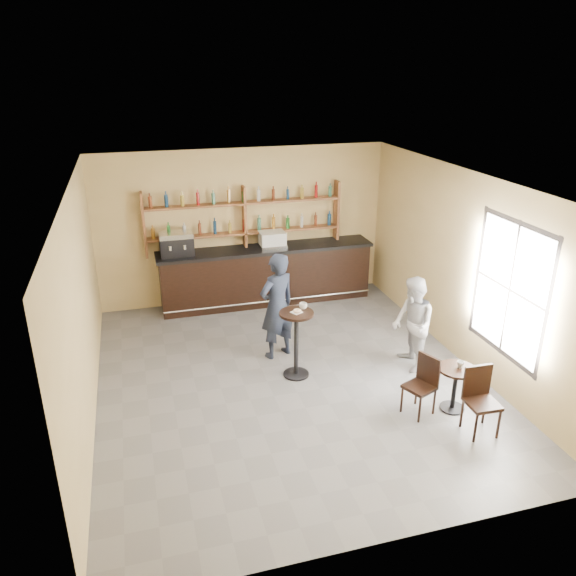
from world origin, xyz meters
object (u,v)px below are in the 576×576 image
object	(u,v)px
espresso_machine	(177,244)
man_main	(277,306)
pedestal_table	(296,344)
chair_south	(482,403)
patron_second	(412,324)
pastry_case	(272,239)
bar_counter	(266,275)
chair_west	(419,386)
cafe_table	(454,389)

from	to	relation	value
espresso_machine	man_main	xyz separation A→B (m)	(1.43, -2.34, -0.51)
pedestal_table	chair_south	distance (m)	2.94
chair_south	patron_second	bearing A→B (deg)	94.88
pastry_case	bar_counter	bearing A→B (deg)	-178.41
espresso_machine	chair_west	world-z (taller)	espresso_machine
espresso_machine	man_main	bearing A→B (deg)	-58.82
espresso_machine	cafe_table	world-z (taller)	espresso_machine
man_main	patron_second	distance (m)	2.26
patron_second	bar_counter	bearing A→B (deg)	-147.16
man_main	patron_second	world-z (taller)	man_main
bar_counter	pedestal_table	bearing A→B (deg)	-94.69
espresso_machine	pastry_case	distance (m)	1.94
chair_south	patron_second	world-z (taller)	patron_second
pedestal_table	man_main	distance (m)	0.83
bar_counter	man_main	size ratio (longest dim) A/B	2.39
cafe_table	espresso_machine	bearing A→B (deg)	127.12
bar_counter	espresso_machine	world-z (taller)	espresso_machine
espresso_machine	cafe_table	distance (m)	5.91
espresso_machine	patron_second	distance (m)	4.85
chair_west	chair_south	world-z (taller)	chair_south
chair_west	bar_counter	bearing A→B (deg)	171.21
patron_second	espresso_machine	bearing A→B (deg)	-127.49
man_main	cafe_table	bearing A→B (deg)	110.17
pedestal_table	cafe_table	xyz separation A→B (m)	(1.95, -1.55, -0.22)
pastry_case	chair_south	size ratio (longest dim) A/B	0.56
espresso_machine	patron_second	size ratio (longest dim) A/B	0.41
pedestal_table	cafe_table	distance (m)	2.51
man_main	chair_west	xyz separation A→B (m)	(1.53, -2.24, -0.49)
pedestal_table	patron_second	distance (m)	1.93
espresso_machine	cafe_table	size ratio (longest dim) A/B	0.94
cafe_table	chair_south	world-z (taller)	chair_south
pastry_case	chair_west	distance (m)	4.78
bar_counter	patron_second	world-z (taller)	patron_second
cafe_table	chair_south	size ratio (longest dim) A/B	0.72
pedestal_table	chair_west	world-z (taller)	pedestal_table
chair_west	chair_south	bearing A→B (deg)	19.81
pedestal_table	man_main	world-z (taller)	man_main
man_main	chair_west	bearing A→B (deg)	102.24
espresso_machine	patron_second	world-z (taller)	espresso_machine
pedestal_table	man_main	bearing A→B (deg)	99.63
bar_counter	man_main	xyz separation A→B (m)	(-0.38, -2.34, 0.33)
man_main	chair_south	bearing A→B (deg)	104.31
chair_west	pastry_case	bearing A→B (deg)	169.58
pedestal_table	man_main	size ratio (longest dim) A/B	0.60
chair_west	patron_second	xyz separation A→B (m)	(0.49, 1.23, 0.35)
espresso_machine	pedestal_table	size ratio (longest dim) A/B	0.57
man_main	pastry_case	bearing A→B (deg)	-124.45
cafe_table	chair_south	bearing A→B (deg)	-85.24
chair_west	cafe_table	bearing A→B (deg)	61.91
pastry_case	pedestal_table	distance (m)	3.20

